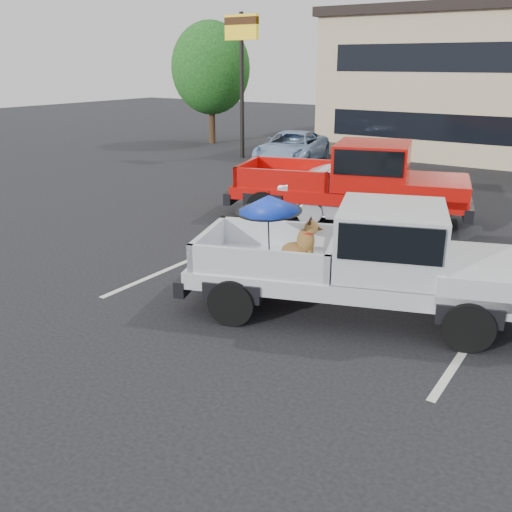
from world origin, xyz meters
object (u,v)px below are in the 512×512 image
object	(u,v)px
silver_sedan	(363,195)
blue_suv	(292,148)
tree_left	(211,68)
red_pickup	(364,178)
motel_sign	(242,46)
silver_pickup	(374,255)

from	to	relation	value
silver_sedan	blue_suv	world-z (taller)	silver_sedan
tree_left	silver_sedan	size ratio (longest dim) A/B	1.38
red_pickup	blue_suv	bearing A→B (deg)	116.04
tree_left	blue_suv	distance (m)	8.09
red_pickup	silver_sedan	bearing A→B (deg)	-82.20
red_pickup	blue_suv	size ratio (longest dim) A/B	1.39
motel_sign	tree_left	size ratio (longest dim) A/B	1.00
red_pickup	silver_pickup	bearing A→B (deg)	-81.39
silver_pickup	blue_suv	distance (m)	14.89
tree_left	motel_sign	bearing A→B (deg)	-36.87
motel_sign	red_pickup	xyz separation A→B (m)	(8.75, -6.93, -3.52)
red_pickup	motel_sign	bearing A→B (deg)	125.27
blue_suv	red_pickup	bearing A→B (deg)	-60.78
tree_left	red_pickup	xyz separation A→B (m)	(12.75, -9.93, -2.60)
motel_sign	silver_pickup	size ratio (longest dim) A/B	1.00
motel_sign	blue_suv	bearing A→B (deg)	-6.68
red_pickup	silver_sedan	world-z (taller)	red_pickup
motel_sign	silver_pickup	world-z (taller)	motel_sign
red_pickup	blue_suv	xyz separation A→B (m)	(-6.04, 6.61, -0.47)
silver_pickup	blue_suv	bearing A→B (deg)	106.04
red_pickup	silver_sedan	size ratio (longest dim) A/B	1.52
motel_sign	red_pickup	world-z (taller)	motel_sign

